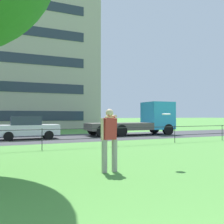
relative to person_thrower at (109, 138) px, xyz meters
The scene contains 6 objects.
street_strip 11.37m from the person_thrower, 95.23° to the left, with size 80.00×6.71×0.01m, color #424247.
park_fence 5.54m from the person_thrower, 100.76° to the left, with size 30.44×0.04×1.00m.
person_thrower is the anchor object (origin of this frame).
frisbee 2.04m from the person_thrower, ahead, with size 0.38×0.38×0.05m.
car_white_far_left 11.28m from the person_thrower, 95.69° to the left, with size 4.01×1.83×1.54m.
flatbed_truck_far_right 14.14m from the person_thrower, 55.08° to the left, with size 7.37×2.63×2.75m.
Camera 1 is at (-1.82, -0.26, 1.59)m, focal length 40.39 mm.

